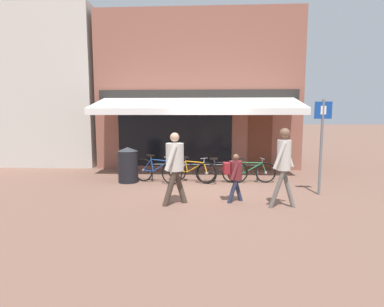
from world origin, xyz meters
name	(u,v)px	position (x,y,z in m)	size (l,w,h in m)	color
ground_plane	(208,188)	(0.00, 0.00, 0.00)	(160.00, 160.00, 0.00)	brown
shop_front	(199,93)	(-0.43, 4.59, 3.08)	(8.08, 5.00, 6.17)	#8E5647
neighbour_building	(27,91)	(-8.38, 5.11, 3.25)	(7.42, 4.00, 6.49)	beige
bike_rack_rail	(204,167)	(-0.13, 0.86, 0.47)	(3.46, 0.04, 0.57)	#47494F
bicycle_blue	(157,170)	(-1.61, 0.63, 0.39)	(1.68, 0.83, 0.88)	black
bicycle_orange	(192,171)	(-0.53, 0.77, 0.36)	(1.62, 0.74, 0.82)	black
bicycle_black	(222,172)	(0.41, 0.70, 0.36)	(1.65, 0.52, 0.80)	black
bicycle_green	(249,172)	(1.27, 0.80, 0.35)	(1.71, 0.52, 0.79)	black
pedestrian_adult	(175,161)	(-0.80, -1.68, 1.03)	(0.58, 0.73, 1.72)	#47382D
pedestrian_child	(234,173)	(0.61, -1.40, 0.72)	(0.52, 0.54, 1.19)	#282D47
pedestrian_second_adult	(284,158)	(1.68, -1.81, 1.13)	(0.64, 0.40, 1.83)	slate
litter_bin	(128,165)	(-2.54, 0.66, 0.56)	(0.64, 0.64, 1.12)	black
parking_sign	(322,137)	(2.94, -0.60, 1.53)	(0.44, 0.07, 2.51)	slate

